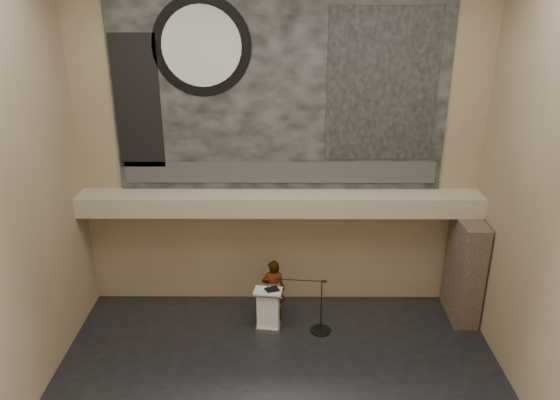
{
  "coord_description": "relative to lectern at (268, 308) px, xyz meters",
  "views": [
    {
      "loc": [
        0.05,
        -8.94,
        8.1
      ],
      "look_at": [
        0.0,
        3.2,
        3.2
      ],
      "focal_mm": 35.0,
      "sensor_mm": 36.0,
      "label": 1
    }
  ],
  "objects": [
    {
      "name": "binder",
      "position": [
        0.1,
        -0.04,
        0.56
      ],
      "size": [
        0.4,
        0.37,
        0.04
      ],
      "primitive_type": "cube",
      "rotation": [
        0.0,
        0.0,
        0.4
      ],
      "color": "black",
      "rests_on": "lectern"
    },
    {
      "name": "banner_building_print",
      "position": [
        2.69,
        1.36,
        5.25
      ],
      "size": [
        2.6,
        0.02,
        3.6
      ],
      "primitive_type": "cube",
      "color": "black",
      "rests_on": "banner"
    },
    {
      "name": "sprinkler_right",
      "position": [
        2.19,
        0.98,
        2.12
      ],
      "size": [
        0.04,
        0.04,
        0.06
      ],
      "primitive_type": "cylinder",
      "color": "#B2893D",
      "rests_on": "soffit"
    },
    {
      "name": "lectern",
      "position": [
        0.0,
        0.0,
        0.0
      ],
      "size": [
        0.72,
        0.55,
        1.13
      ],
      "rotation": [
        0.0,
        0.0,
        -0.1
      ],
      "color": "silver",
      "rests_on": "floor"
    },
    {
      "name": "banner_brick_print",
      "position": [
        -3.11,
        1.36,
        4.85
      ],
      "size": [
        1.1,
        0.02,
        3.2
      ],
      "primitive_type": "cube",
      "color": "black",
      "rests_on": "banner"
    },
    {
      "name": "stone_pier",
      "position": [
        4.94,
        0.58,
        0.8
      ],
      "size": [
        0.6,
        1.4,
        2.7
      ],
      "primitive_type": "cube",
      "color": "#3F3126",
      "rests_on": "floor"
    },
    {
      "name": "papers",
      "position": [
        -0.13,
        -0.02,
        0.55
      ],
      "size": [
        0.24,
        0.31,
        0.0
      ],
      "primitive_type": "cube",
      "rotation": [
        0.0,
        0.0,
        0.13
      ],
      "color": "white",
      "rests_on": "lectern"
    },
    {
      "name": "mic_stand",
      "position": [
        1.26,
        -0.14,
        -0.34
      ],
      "size": [
        1.37,
        0.52,
        1.45
      ],
      "rotation": [
        0.0,
        0.0,
        -0.1
      ],
      "color": "black",
      "rests_on": "floor"
    },
    {
      "name": "sprinkler_left",
      "position": [
        -1.31,
        0.98,
        2.12
      ],
      "size": [
        0.04,
        0.04,
        0.06
      ],
      "primitive_type": "cylinder",
      "color": "#B2893D",
      "rests_on": "soffit"
    },
    {
      "name": "soffit",
      "position": [
        0.29,
        1.03,
        2.4
      ],
      "size": [
        10.0,
        0.8,
        0.5
      ],
      "primitive_type": "cube",
      "color": "tan",
      "rests_on": "wall_back"
    },
    {
      "name": "banner_clock_rim",
      "position": [
        -1.51,
        1.36,
        6.15
      ],
      "size": [
        2.3,
        0.02,
        2.3
      ],
      "primitive_type": "cylinder",
      "rotation": [
        1.57,
        0.0,
        0.0
      ],
      "color": "black",
      "rests_on": "banner"
    },
    {
      "name": "floor",
      "position": [
        0.29,
        -2.57,
        -0.55
      ],
      "size": [
        10.0,
        10.0,
        0.0
      ],
      "primitive_type": "plane",
      "color": "black",
      "rests_on": "ground"
    },
    {
      "name": "banner",
      "position": [
        0.29,
        1.4,
        5.15
      ],
      "size": [
        8.0,
        0.05,
        5.0
      ],
      "primitive_type": "cube",
      "color": "black",
      "rests_on": "wall_back"
    },
    {
      "name": "banner_clock_face",
      "position": [
        -1.51,
        1.34,
        6.15
      ],
      "size": [
        1.84,
        0.02,
        1.84
      ],
      "primitive_type": "cylinder",
      "rotation": [
        1.57,
        0.0,
        0.0
      ],
      "color": "silver",
      "rests_on": "banner"
    },
    {
      "name": "speaker_person",
      "position": [
        0.12,
        0.45,
        0.27
      ],
      "size": [
        0.61,
        0.41,
        1.65
      ],
      "primitive_type": "imported",
      "rotation": [
        0.0,
        0.0,
        3.12
      ],
      "color": "white",
      "rests_on": "floor"
    },
    {
      "name": "wall_back",
      "position": [
        0.29,
        1.43,
        3.7
      ],
      "size": [
        10.0,
        0.02,
        8.5
      ],
      "primitive_type": "cube",
      "color": "#887056",
      "rests_on": "floor"
    },
    {
      "name": "wall_right",
      "position": [
        5.29,
        -2.57,
        3.7
      ],
      "size": [
        0.02,
        8.0,
        8.5
      ],
      "primitive_type": "cube",
      "color": "#887056",
      "rests_on": "floor"
    },
    {
      "name": "wall_left",
      "position": [
        -4.71,
        -2.57,
        3.7
      ],
      "size": [
        0.02,
        8.0,
        8.5
      ],
      "primitive_type": "cube",
      "color": "#887056",
      "rests_on": "floor"
    },
    {
      "name": "wall_front",
      "position": [
        0.29,
        -6.57,
        3.7
      ],
      "size": [
        10.0,
        0.02,
        8.5
      ],
      "primitive_type": "cube",
      "color": "#887056",
      "rests_on": "floor"
    },
    {
      "name": "banner_text_strip",
      "position": [
        0.29,
        1.36,
        3.1
      ],
      "size": [
        7.76,
        0.02,
        0.55
      ],
      "primitive_type": "cube",
      "color": "#313131",
      "rests_on": "banner"
    }
  ]
}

